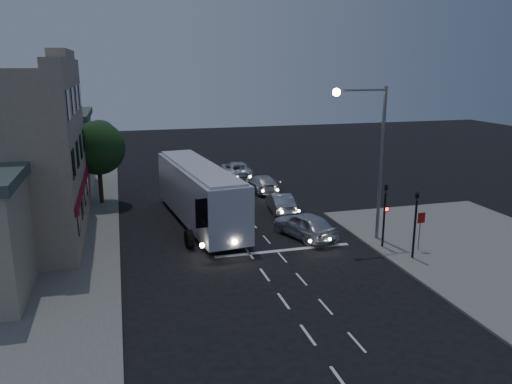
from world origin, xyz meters
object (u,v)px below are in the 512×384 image
object	(u,v)px
car_suv	(305,225)
traffic_signal_main	(385,208)
traffic_signal_side	(416,217)
regulatory_sign	(420,225)
street_tree	(97,145)
tour_bus	(199,192)
car_sedan_a	(280,203)
streetlight	(372,146)
car_sedan_c	(236,170)
car_sedan_b	(262,183)

from	to	relation	value
car_suv	traffic_signal_main	bearing A→B (deg)	121.80
traffic_signal_side	regulatory_sign	world-z (taller)	traffic_signal_side
traffic_signal_main	street_tree	bearing A→B (deg)	137.97
tour_bus	street_tree	distance (m)	9.57
car_sedan_a	streetlight	bearing A→B (deg)	119.59
tour_bus	street_tree	size ratio (longest dim) A/B	2.12
streetlight	car_suv	bearing A→B (deg)	154.68
tour_bus	traffic_signal_side	world-z (taller)	traffic_signal_side
regulatory_sign	street_tree	world-z (taller)	street_tree
tour_bus	traffic_signal_side	distance (m)	13.88
car_sedan_c	traffic_signal_side	bearing A→B (deg)	106.69
tour_bus	car_suv	bearing A→B (deg)	-45.34
tour_bus	streetlight	world-z (taller)	streetlight
tour_bus	street_tree	xyz separation A→B (m)	(-6.45, 6.67, 2.36)
car_sedan_c	regulatory_sign	size ratio (longest dim) A/B	2.48
car_sedan_b	regulatory_sign	xyz separation A→B (m)	(4.66, -15.86, 0.91)
streetlight	traffic_signal_side	bearing A→B (deg)	-74.30
tour_bus	streetlight	bearing A→B (deg)	-40.89
car_sedan_b	street_tree	size ratio (longest dim) A/B	0.76
car_sedan_c	traffic_signal_main	bearing A→B (deg)	105.87
car_suv	car_sedan_b	distance (m)	11.84
car_suv	car_sedan_b	xyz separation A→B (m)	(0.68, 11.82, -0.11)
street_tree	car_sedan_b	bearing A→B (deg)	2.66
car_suv	regulatory_sign	xyz separation A→B (m)	(5.34, -4.04, 0.80)
traffic_signal_side	street_tree	world-z (taller)	street_tree
traffic_signal_main	car_sedan_b	bearing A→B (deg)	101.27
car_suv	regulatory_sign	world-z (taller)	regulatory_sign
tour_bus	streetlight	xyz separation A→B (m)	(9.11, -6.15, 3.60)
car_sedan_a	street_tree	world-z (taller)	street_tree
car_sedan_c	traffic_signal_side	size ratio (longest dim) A/B	1.33
car_sedan_a	car_sedan_b	size ratio (longest dim) A/B	0.88
tour_bus	traffic_signal_side	xyz separation A→B (m)	(10.06, -9.55, 0.28)
traffic_signal_main	traffic_signal_side	bearing A→B (deg)	-70.51
car_sedan_b	traffic_signal_side	world-z (taller)	traffic_signal_side
car_sedan_b	traffic_signal_main	distance (m)	15.23
traffic_signal_main	regulatory_sign	bearing A→B (deg)	-30.84
car_sedan_b	street_tree	xyz separation A→B (m)	(-12.85, -0.60, 3.81)
car_suv	car_sedan_c	world-z (taller)	car_suv
tour_bus	traffic_signal_main	bearing A→B (deg)	-45.82
regulatory_sign	street_tree	distance (m)	23.40
traffic_signal_side	street_tree	distance (m)	23.24
car_sedan_b	car_sedan_c	bearing A→B (deg)	-84.04
car_sedan_b	car_sedan_c	size ratio (longest dim) A/B	0.87
car_suv	car_sedan_a	size ratio (longest dim) A/B	1.12
tour_bus	car_sedan_c	xyz separation A→B (m)	(5.56, 12.96, -1.38)
car_suv	street_tree	bearing A→B (deg)	-61.16
traffic_signal_side	streetlight	xyz separation A→B (m)	(-0.96, 3.40, 3.31)
car_sedan_b	traffic_signal_side	distance (m)	17.30
car_sedan_b	tour_bus	bearing A→B (deg)	46.17
tour_bus	streetlight	distance (m)	11.56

